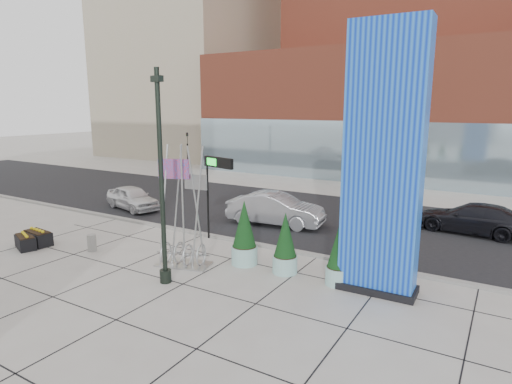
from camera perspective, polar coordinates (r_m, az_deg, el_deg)
The scene contains 20 objects.
ground at distance 16.94m, azimuth -10.11°, elevation -10.14°, with size 160.00×160.00×0.00m, color #9E9991.
street_asphalt at distance 24.97m, azimuth 5.05°, elevation -2.94°, with size 80.00×12.00×0.02m, color black.
curb_edge at distance 19.92m, azimuth -2.54°, elevation -6.48°, with size 80.00×0.30×0.12m, color gray.
tower_podium at distance 39.96m, azimuth 17.39°, elevation 9.91°, with size 34.00×10.00×11.00m, color #AB4931.
tower_glass_front at distance 35.50m, azimuth 15.26°, elevation 5.05°, with size 34.00×0.60×5.00m, color #8CA5B2.
building_beige_left at distance 59.55m, azimuth -8.14°, elevation 21.74°, with size 18.00×20.00×34.00m, color #9D9578.
blue_pylon at distance 14.34m, azimuth 16.58°, elevation 3.21°, with size 2.66×1.23×8.79m.
lamp_post at distance 15.01m, azimuth -12.40°, elevation -0.94°, with size 0.50×0.41×7.41m.
public_art_sculpture at distance 16.98m, azimuth -9.72°, elevation -5.61°, with size 2.29×1.53×4.78m.
concrete_bollard at distance 19.90m, azimuth -21.04°, elevation -6.35°, with size 0.38×0.38×0.73m, color gray.
overhead_street_sign at distance 19.46m, azimuth -4.96°, elevation 3.10°, with size 1.83×0.65×3.94m.
round_planter_east at distance 15.29m, azimuth 11.02°, elevation -8.26°, with size 0.91×0.91×2.28m.
round_planter_mid at distance 16.06m, azimuth 3.91°, elevation -7.01°, with size 0.93×0.93×2.34m.
round_planter_west at distance 16.88m, azimuth -1.57°, elevation -5.65°, with size 1.04×1.04×2.59m.
box_planter_north at distance 21.77m, azimuth -27.09°, elevation -5.39°, with size 1.46×0.83×0.77m.
box_planter_south at distance 21.49m, azimuth -28.40°, elevation -5.80°, with size 1.43×1.05×0.71m.
car_white_west at distance 26.97m, azimuth -16.15°, elevation -0.77°, with size 1.65×4.11×1.40m, color white.
car_silver_mid at distance 22.50m, azimuth 2.62°, elevation -2.33°, with size 1.78×5.09×1.68m, color #95969C.
car_dark_east at distance 23.58m, azimuth 26.89°, elevation -3.18°, with size 2.08×5.12×1.49m, color black.
traffic_signal at distance 35.20m, azimuth -9.10°, elevation 4.92°, with size 0.15×0.18×4.10m.
Camera 1 is at (10.46, -11.82, 6.16)m, focal length 30.00 mm.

